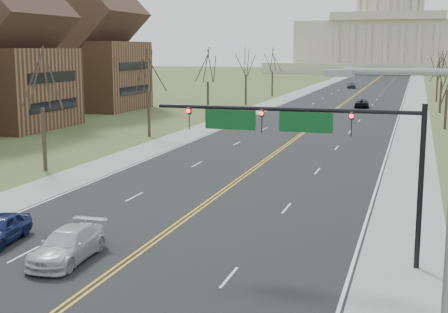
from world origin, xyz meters
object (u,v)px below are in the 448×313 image
Objects in this scene: street_light at (437,247)px; signal_mast at (304,133)px; car_sb_inner_second at (68,245)px; car_far_sb at (351,85)px; car_sb_outer_second at (0,229)px; car_far_nb at (362,103)px.

signal_mast is at bearing 111.41° from street_light.
car_far_sb reaches higher than car_sb_inner_second.
car_sb_inner_second is 4.75m from car_sb_outer_second.
car_far_sb is (-0.47, 129.20, 0.09)m from car_sb_inner_second.
car_sb_inner_second is at bearing -23.46° from car_sb_outer_second.
street_light is at bearing -35.71° from car_sb_inner_second.
car_far_nb is 50.35m from car_far_sb.
street_light is 89.77m from car_far_nb.
signal_mast reaches higher than car_sb_inner_second.
car_far_nb is at bearing 92.87° from signal_mast.
car_sb_outer_second is at bearing 77.38° from car_far_nb.
car_sb_inner_second is (-10.03, -3.61, -5.03)m from signal_mast.
signal_mast reaches higher than car_far_sb.
car_far_nb is (-9.09, 89.19, -4.54)m from street_light.
car_sb_outer_second is 0.87× the size of car_far_sb.
street_light is at bearing -36.60° from car_sb_outer_second.
street_light is 1.92× the size of car_far_sb.
car_far_sb is at bearing 87.34° from car_sb_inner_second.
car_far_sb is at bearing 94.78° from signal_mast.
car_far_nb is (-3.80, 75.69, -5.08)m from signal_mast.
signal_mast is at bearing 1.70° from car_sb_outer_second.
signal_mast is 11.79m from car_sb_inner_second.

